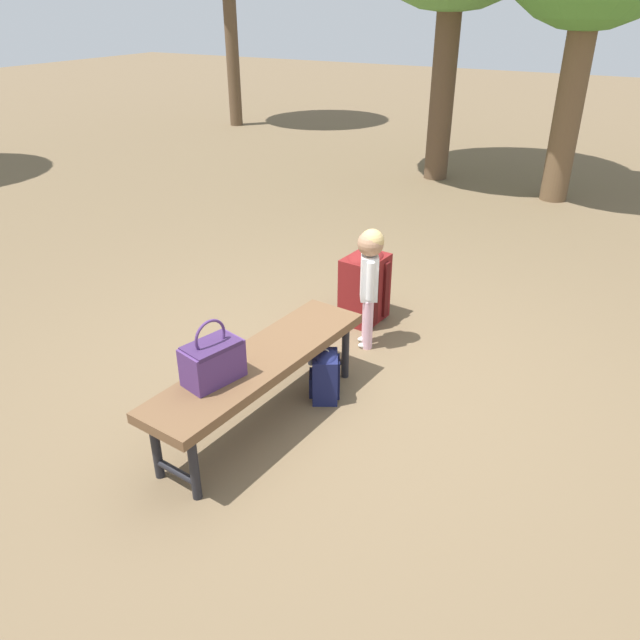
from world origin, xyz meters
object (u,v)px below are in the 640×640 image
(child_standing, at_px, (370,270))
(backpack_large, at_px, (365,284))
(park_bench, at_px, (260,366))
(backpack_small, at_px, (325,374))
(handbag, at_px, (213,360))

(child_standing, height_order, backpack_large, child_standing)
(park_bench, relative_size, child_standing, 1.81)
(child_standing, distance_m, backpack_small, 0.86)
(handbag, distance_m, backpack_large, 1.84)
(backpack_large, relative_size, backpack_small, 1.70)
(park_bench, xyz_separation_m, backpack_small, (0.40, -0.21, -0.21))
(handbag, height_order, backpack_large, handbag)
(backpack_large, xyz_separation_m, backpack_small, (-1.11, -0.25, -0.13))
(backpack_large, bearing_deg, backpack_small, -167.16)
(park_bench, xyz_separation_m, backpack_large, (1.50, 0.04, -0.09))
(park_bench, bearing_deg, child_standing, -7.84)
(handbag, relative_size, backpack_large, 0.60)
(park_bench, height_order, handbag, handbag)
(child_standing, bearing_deg, park_bench, 172.16)
(park_bench, bearing_deg, backpack_small, -27.88)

